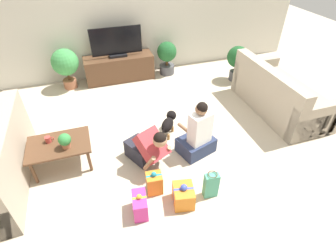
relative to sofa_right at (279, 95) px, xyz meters
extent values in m
plane|color=beige|center=(-2.37, -0.18, -0.31)|extent=(16.00, 16.00, 0.00)
cube|color=beige|center=(-2.37, 2.45, 0.99)|extent=(8.40, 0.06, 2.60)
cube|color=tan|center=(-4.42, -0.35, 0.36)|extent=(0.20, 1.92, 0.42)
cube|color=tan|center=(0.05, 0.00, -0.08)|extent=(0.95, 1.92, 0.46)
cube|color=tan|center=(-0.32, 0.00, 0.36)|extent=(0.20, 1.92, 0.42)
cube|color=tan|center=(0.05, -0.88, 0.01)|extent=(0.95, 0.16, 0.64)
cube|color=tan|center=(0.05, 0.88, 0.01)|extent=(0.95, 0.16, 0.64)
cube|color=#E5566B|center=(-0.12, -0.42, 0.30)|extent=(0.18, 0.34, 0.32)
cube|color=#EACC4C|center=(-0.12, 0.00, 0.30)|extent=(0.18, 0.34, 0.32)
cube|color=#288E6B|center=(-0.12, 0.42, 0.30)|extent=(0.18, 0.34, 0.32)
cube|color=brown|center=(-3.85, -0.28, 0.08)|extent=(0.85, 0.59, 0.03)
cylinder|color=brown|center=(-4.22, -0.52, -0.12)|extent=(0.04, 0.04, 0.38)
cylinder|color=brown|center=(-3.49, -0.52, -0.12)|extent=(0.04, 0.04, 0.38)
cylinder|color=brown|center=(-4.22, -0.05, -0.12)|extent=(0.04, 0.04, 0.38)
cylinder|color=brown|center=(-3.49, -0.05, -0.12)|extent=(0.04, 0.04, 0.38)
cube|color=brown|center=(-2.60, 2.14, -0.04)|extent=(1.49, 0.48, 0.55)
cube|color=black|center=(-2.60, 2.14, 0.26)|extent=(0.38, 0.20, 0.05)
cube|color=black|center=(-2.60, 2.14, 0.57)|extent=(1.08, 0.03, 0.57)
cylinder|color=#A36042|center=(-3.69, 2.09, -0.22)|extent=(0.28, 0.28, 0.19)
cylinder|color=brown|center=(-3.69, 2.09, -0.04)|extent=(0.05, 0.05, 0.16)
sphere|color=#3D8E47|center=(-3.69, 2.09, 0.27)|extent=(0.54, 0.54, 0.54)
cylinder|color=#4C4C51|center=(-1.50, 2.09, -0.21)|extent=(0.34, 0.34, 0.21)
cylinder|color=brown|center=(-1.50, 2.09, -0.04)|extent=(0.06, 0.06, 0.13)
sphere|color=#1E5628|center=(-1.50, 2.09, 0.22)|extent=(0.44, 0.44, 0.44)
cylinder|color=#4C4C51|center=(-0.15, 1.31, -0.21)|extent=(0.25, 0.25, 0.21)
cylinder|color=brown|center=(-0.15, 1.31, -0.03)|extent=(0.04, 0.04, 0.14)
sphere|color=#1E5628|center=(-0.15, 1.31, 0.23)|extent=(0.46, 0.46, 0.46)
cube|color=#23232D|center=(-2.75, -0.49, -0.17)|extent=(0.45, 0.52, 0.28)
cube|color=#AD3338|center=(-2.63, -0.73, 0.11)|extent=(0.49, 0.56, 0.44)
sphere|color=tan|center=(-2.55, -0.88, 0.31)|extent=(0.19, 0.19, 0.19)
sphere|color=black|center=(-2.55, -0.88, 0.34)|extent=(0.17, 0.17, 0.17)
cylinder|color=tan|center=(-2.71, -0.89, -0.06)|extent=(0.17, 0.25, 0.37)
cylinder|color=tan|center=(-2.46, -0.76, -0.06)|extent=(0.17, 0.25, 0.37)
cube|color=#283351|center=(-1.90, -0.60, -0.19)|extent=(0.62, 0.54, 0.24)
cube|color=white|center=(-1.88, -0.66, 0.18)|extent=(0.37, 0.29, 0.50)
sphere|color=#8E6647|center=(-1.89, -0.65, 0.50)|extent=(0.17, 0.17, 0.17)
sphere|color=black|center=(-1.88, -0.66, 0.53)|extent=(0.16, 0.16, 0.16)
cylinder|color=#8E6647|center=(-1.82, -0.43, 0.10)|extent=(0.13, 0.26, 0.06)
cylinder|color=#8E6647|center=(-2.07, -0.51, 0.10)|extent=(0.13, 0.26, 0.06)
ellipsoid|color=black|center=(-2.20, -0.09, -0.11)|extent=(0.34, 0.38, 0.20)
sphere|color=black|center=(-2.07, 0.08, -0.06)|extent=(0.17, 0.17, 0.17)
sphere|color=olive|center=(-2.03, 0.13, -0.07)|extent=(0.08, 0.08, 0.08)
cylinder|color=black|center=(-2.31, -0.25, -0.07)|extent=(0.09, 0.11, 0.13)
cylinder|color=olive|center=(-2.09, -0.04, -0.26)|extent=(0.04, 0.04, 0.11)
cylinder|color=olive|center=(-2.18, 0.03, -0.26)|extent=(0.04, 0.04, 0.11)
cylinder|color=olive|center=(-2.22, -0.21, -0.26)|extent=(0.04, 0.04, 0.11)
cylinder|color=olive|center=(-2.30, -0.15, -0.26)|extent=(0.04, 0.04, 0.11)
cube|color=#CC3389|center=(-2.97, -1.42, -0.17)|extent=(0.21, 0.32, 0.28)
cube|color=yellow|center=(-2.97, -1.42, -0.17)|extent=(0.17, 0.05, 0.28)
sphere|color=yellow|center=(-2.97, -1.42, -0.01)|extent=(0.06, 0.06, 0.06)
cube|color=orange|center=(-2.42, -1.44, -0.18)|extent=(0.30, 0.34, 0.26)
cube|color=#3D51BC|center=(-2.42, -1.44, -0.18)|extent=(0.25, 0.08, 0.26)
sphere|color=#3D51BC|center=(-2.42, -1.44, -0.03)|extent=(0.09, 0.09, 0.09)
cube|color=orange|center=(-2.72, -1.15, -0.17)|extent=(0.22, 0.21, 0.29)
cube|color=teal|center=(-2.72, -1.15, -0.17)|extent=(0.21, 0.05, 0.29)
sphere|color=teal|center=(-2.72, -1.15, 0.00)|extent=(0.07, 0.07, 0.07)
cube|color=#4CA384|center=(-2.05, -1.44, -0.13)|extent=(0.19, 0.12, 0.37)
torus|color=#4C3823|center=(-2.05, -1.44, 0.08)|extent=(0.13, 0.13, 0.01)
cylinder|color=#B23D38|center=(-3.98, -0.20, 0.14)|extent=(0.08, 0.08, 0.09)
torus|color=#B23D38|center=(-3.93, -0.20, 0.14)|extent=(0.06, 0.01, 0.06)
cylinder|color=#A36042|center=(-3.74, -0.39, 0.13)|extent=(0.11, 0.11, 0.07)
sphere|color=#337F3D|center=(-3.74, -0.39, 0.23)|extent=(0.17, 0.17, 0.17)
camera|label=1|loc=(-3.24, -3.34, 2.52)|focal=28.00mm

